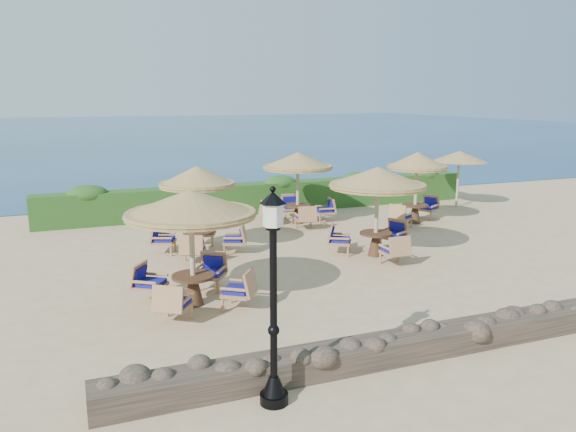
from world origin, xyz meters
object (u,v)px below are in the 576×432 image
Objects in this scene: lamp_post at (274,308)px; cafe_set_4 at (417,173)px; extra_parasol at (459,156)px; cafe_set_3 at (298,176)px; cafe_set_1 at (377,192)px; cafe_set_2 at (198,200)px; cafe_set_0 at (191,225)px.

cafe_set_4 is (9.16, 9.99, 0.32)m from lamp_post.
cafe_set_3 is (-7.53, -0.45, -0.41)m from extra_parasol.
cafe_set_4 is at bearing 47.47° from lamp_post.
cafe_set_1 is at bearing -84.02° from cafe_set_3.
cafe_set_3 is (4.32, 2.78, 0.11)m from cafe_set_2.
cafe_set_0 is (-0.29, 4.60, 0.30)m from lamp_post.
lamp_post reaches higher than extra_parasol.
cafe_set_3 is at bearing 159.10° from cafe_set_4.
extra_parasol is 0.83× the size of cafe_set_0.
cafe_set_2 is 1.00× the size of cafe_set_3.
cafe_set_2 is at bearing 76.06° from cafe_set_0.
cafe_set_0 is 8.78m from cafe_set_3.
cafe_set_2 is at bearing -164.74° from extra_parasol.
cafe_set_3 reaches higher than extra_parasol.
extra_parasol is 14.86m from cafe_set_0.
cafe_set_1 and cafe_set_3 have the same top height.
cafe_set_2 is 5.14m from cafe_set_3.
cafe_set_0 is at bearing -103.94° from cafe_set_2.
cafe_set_1 is 1.02× the size of cafe_set_4.
cafe_set_2 is (1.04, 4.17, -0.20)m from cafe_set_0.
lamp_post reaches higher than cafe_set_4.
cafe_set_4 is (8.41, 1.22, 0.22)m from cafe_set_2.
cafe_set_2 and cafe_set_3 have the same top height.
cafe_set_3 is 4.38m from cafe_set_4.
extra_parasol is 0.84× the size of cafe_set_2.
cafe_set_1 is (-7.01, -5.34, -0.25)m from extra_parasol.
lamp_post is at bearing -86.45° from cafe_set_0.
lamp_post reaches higher than cafe_set_3.
extra_parasol is 12.29m from cafe_set_2.
lamp_post is at bearing -113.72° from cafe_set_3.
cafe_set_2 is at bearing -147.26° from cafe_set_3.
cafe_set_0 is 1.04× the size of cafe_set_4.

